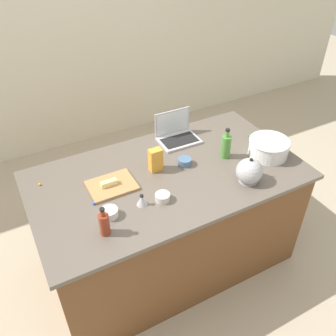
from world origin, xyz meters
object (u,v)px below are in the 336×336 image
at_px(laptop, 177,134).
at_px(ramekin_small, 163,197).
at_px(kettle, 249,171).
at_px(butter_stick_left, 109,183).
at_px(ramekin_medium, 110,213).
at_px(mixing_bowl_large, 269,147).
at_px(cutting_board, 112,185).
at_px(bottle_soy, 104,224).
at_px(candy_bag, 156,160).
at_px(ramekin_wide, 185,161).
at_px(bottle_olive, 226,146).
at_px(kitchen_timer, 142,200).

height_order(laptop, ramekin_small, laptop).
relative_size(kettle, butter_stick_left, 1.94).
distance_m(laptop, ramekin_medium, 0.95).
height_order(mixing_bowl_large, cutting_board, mixing_bowl_large).
relative_size(bottle_soy, cutting_board, 0.62).
distance_m(kettle, candy_bag, 0.64).
xyz_separation_m(ramekin_medium, ramekin_wide, (0.66, 0.24, -0.00)).
height_order(bottle_olive, ramekin_small, bottle_olive).
height_order(laptop, kettle, laptop).
distance_m(butter_stick_left, ramekin_medium, 0.27).
bearing_deg(ramekin_small, mixing_bowl_large, 4.44).
bearing_deg(butter_stick_left, ramekin_wide, -1.51).
distance_m(mixing_bowl_large, ramekin_wide, 0.63).
distance_m(kettle, butter_stick_left, 0.94).
distance_m(bottle_olive, butter_stick_left, 0.89).
xyz_separation_m(laptop, ramekin_wide, (-0.11, -0.32, -0.02)).
xyz_separation_m(kettle, ramekin_medium, (-0.95, 0.13, -0.05)).
relative_size(butter_stick_left, ramekin_small, 1.15).
relative_size(kitchen_timer, candy_bag, 0.45).
height_order(laptop, kitchen_timer, laptop).
bearing_deg(bottle_soy, candy_bag, 37.33).
bearing_deg(kettle, ramekin_small, 170.44).
distance_m(ramekin_small, kitchen_timer, 0.13).
bearing_deg(ramekin_small, cutting_board, 130.61).
xyz_separation_m(kettle, candy_bag, (-0.50, 0.40, 0.01)).
relative_size(laptop, ramekin_wide, 3.16).
relative_size(bottle_soy, kitchen_timer, 2.51).
bearing_deg(candy_bag, mixing_bowl_large, -15.90).
relative_size(ramekin_medium, ramekin_wide, 1.04).
bearing_deg(candy_bag, kettle, -39.11).
bearing_deg(mixing_bowl_large, bottle_olive, 155.51).
distance_m(cutting_board, butter_stick_left, 0.03).
xyz_separation_m(ramekin_wide, candy_bag, (-0.21, 0.04, 0.06)).
relative_size(laptop, cutting_board, 1.01).
distance_m(ramekin_small, ramekin_wide, 0.41).
xyz_separation_m(bottle_olive, bottle_soy, (-1.04, -0.30, -0.02)).
distance_m(ramekin_small, ramekin_medium, 0.35).
xyz_separation_m(bottle_olive, kettle, (-0.02, -0.31, -0.02)).
distance_m(bottle_olive, ramekin_medium, 0.99).
bearing_deg(kitchen_timer, mixing_bowl_large, 2.59).
height_order(ramekin_small, ramekin_medium, ramekin_medium).
xyz_separation_m(cutting_board, kitchen_timer, (0.11, -0.25, 0.03)).
xyz_separation_m(ramekin_small, ramekin_wide, (0.31, 0.26, 0.00)).
bearing_deg(candy_bag, cutting_board, -175.56).
height_order(mixing_bowl_large, ramekin_medium, mixing_bowl_large).
bearing_deg(butter_stick_left, bottle_soy, -113.68).
height_order(kettle, ramekin_medium, kettle).
relative_size(mixing_bowl_large, bottle_olive, 1.27).
bearing_deg(laptop, bottle_olive, -61.96).
bearing_deg(ramekin_wide, candy_bag, 168.87).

